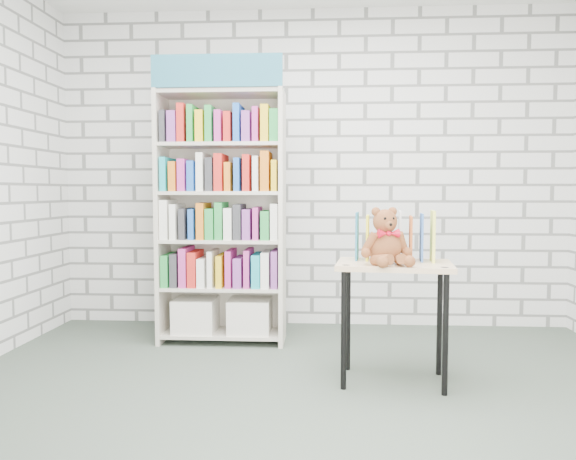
{
  "coord_description": "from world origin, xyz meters",
  "views": [
    {
      "loc": [
        0.1,
        -3.04,
        1.2
      ],
      "look_at": [
        -0.15,
        0.95,
        0.92
      ],
      "focal_mm": 35.0,
      "sensor_mm": 36.0,
      "label": 1
    }
  ],
  "objects": [
    {
      "name": "display_table",
      "position": [
        0.54,
        0.47,
        0.65
      ],
      "size": [
        0.75,
        0.56,
        0.76
      ],
      "color": "tan",
      "rests_on": "ground"
    },
    {
      "name": "teddy_bear",
      "position": [
        0.48,
        0.37,
        0.9
      ],
      "size": [
        0.32,
        0.31,
        0.35
      ],
      "color": "#622C1A",
      "rests_on": "display_table"
    },
    {
      "name": "ground",
      "position": [
        0.0,
        0.0,
        0.0
      ],
      "size": [
        4.5,
        4.5,
        0.0
      ],
      "primitive_type": "plane",
      "color": "#3D493E",
      "rests_on": "ground"
    },
    {
      "name": "room_shell",
      "position": [
        0.0,
        0.0,
        1.78
      ],
      "size": [
        4.52,
        4.02,
        2.81
      ],
      "color": "silver",
      "rests_on": "ground"
    },
    {
      "name": "table_books",
      "position": [
        0.56,
        0.58,
        0.9
      ],
      "size": [
        0.51,
        0.27,
        0.29
      ],
      "color": "#216D92",
      "rests_on": "display_table"
    },
    {
      "name": "bookshelf",
      "position": [
        -0.7,
        1.36,
        1.01
      ],
      "size": [
        0.99,
        0.38,
        2.22
      ],
      "color": "beige",
      "rests_on": "ground"
    }
  ]
}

